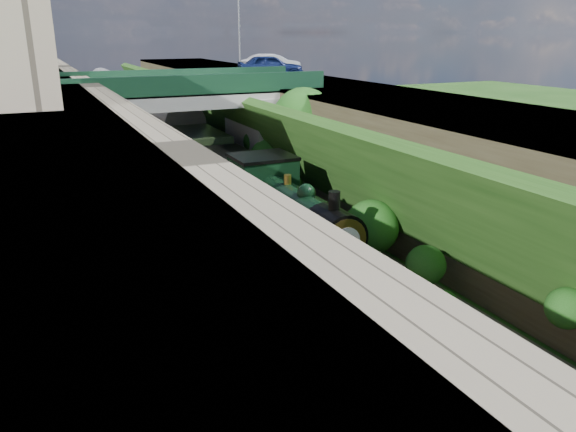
{
  "coord_description": "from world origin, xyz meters",
  "views": [
    {
      "loc": [
        -8.66,
        -10.74,
        9.53
      ],
      "look_at": [
        0.0,
        7.96,
        2.78
      ],
      "focal_mm": 35.0,
      "sensor_mm": 36.0,
      "label": 1
    }
  ],
  "objects": [
    {
      "name": "tree",
      "position": [
        5.91,
        18.53,
        4.65
      ],
      "size": [
        3.6,
        3.8,
        6.6
      ],
      "color": "black",
      "rests_on": "ground"
    },
    {
      "name": "street_plateau_right",
      "position": [
        9.5,
        20.0,
        3.12
      ],
      "size": [
        8.0,
        90.0,
        6.25
      ],
      "primitive_type": "cube",
      "color": "#262628",
      "rests_on": "ground"
    },
    {
      "name": "embankment_slope",
      "position": [
        4.93,
        20.12,
        2.64
      ],
      "size": [
        4.08,
        90.0,
        6.36
      ],
      "color": "#1E4714",
      "rests_on": "ground"
    },
    {
      "name": "locomotive",
      "position": [
        1.2,
        10.43,
        1.89
      ],
      "size": [
        3.1,
        10.22,
        3.83
      ],
      "color": "black",
      "rests_on": "trackbed"
    },
    {
      "name": "ground",
      "position": [
        0.0,
        0.0,
        0.0
      ],
      "size": [
        160.0,
        160.0,
        0.0
      ],
      "primitive_type": "plane",
      "color": "#1E4714",
      "rests_on": "ground"
    },
    {
      "name": "street_plateau_left",
      "position": [
        -9.0,
        20.0,
        3.5
      ],
      "size": [
        6.0,
        90.0,
        7.0
      ],
      "primitive_type": "cube",
      "color": "#262628",
      "rests_on": "ground"
    },
    {
      "name": "trackbed",
      "position": [
        0.0,
        20.0,
        0.1
      ],
      "size": [
        10.0,
        90.0,
        0.2
      ],
      "primitive_type": "cube",
      "color": "#473F38",
      "rests_on": "ground"
    },
    {
      "name": "retaining_wall",
      "position": [
        -5.5,
        20.0,
        3.5
      ],
      "size": [
        1.0,
        90.0,
        7.0
      ],
      "primitive_type": "cube",
      "color": "#756B56",
      "rests_on": "ground"
    },
    {
      "name": "track_left",
      "position": [
        -2.0,
        20.0,
        0.25
      ],
      "size": [
        2.5,
        90.0,
        0.2
      ],
      "color": "black",
      "rests_on": "trackbed"
    },
    {
      "name": "road_bridge",
      "position": [
        0.94,
        24.0,
        4.08
      ],
      "size": [
        16.0,
        6.4,
        7.25
      ],
      "color": "gray",
      "rests_on": "ground"
    },
    {
      "name": "coach_middle",
      "position": [
        1.2,
        49.2,
        2.05
      ],
      "size": [
        2.9,
        18.0,
        3.7
      ],
      "color": "black",
      "rests_on": "trackbed"
    },
    {
      "name": "tender",
      "position": [
        1.2,
        17.8,
        1.62
      ],
      "size": [
        2.7,
        6.0,
        3.05
      ],
      "color": "black",
      "rests_on": "trackbed"
    },
    {
      "name": "track_right",
      "position": [
        1.2,
        20.0,
        0.25
      ],
      "size": [
        2.5,
        90.0,
        0.2
      ],
      "color": "black",
      "rests_on": "trackbed"
    },
    {
      "name": "coach_rear",
      "position": [
        1.2,
        68.0,
        2.05
      ],
      "size": [
        2.9,
        18.0,
        3.7
      ],
      "color": "black",
      "rests_on": "trackbed"
    },
    {
      "name": "coach_front",
      "position": [
        1.2,
        30.4,
        2.05
      ],
      "size": [
        2.9,
        18.0,
        3.7
      ],
      "color": "black",
      "rests_on": "trackbed"
    },
    {
      "name": "car_blue",
      "position": [
        8.63,
        29.76,
        7.1
      ],
      "size": [
        5.27,
        2.93,
        1.7
      ],
      "primitive_type": "imported",
      "rotation": [
        0.0,
        0.0,
        1.37
      ],
      "color": "#121F51",
      "rests_on": "street_plateau_right"
    },
    {
      "name": "car_silver",
      "position": [
        10.29,
        33.42,
        7.06
      ],
      "size": [
        5.08,
        2.31,
        1.62
      ],
      "primitive_type": "imported",
      "rotation": [
        0.0,
        0.0,
        1.7
      ],
      "color": "silver",
      "rests_on": "street_plateau_right"
    },
    {
      "name": "lamppost",
      "position": [
        7.04,
        31.99,
        9.57
      ],
      "size": [
        0.87,
        0.15,
        6.0
      ],
      "color": "gray",
      "rests_on": "street_plateau_right"
    }
  ]
}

